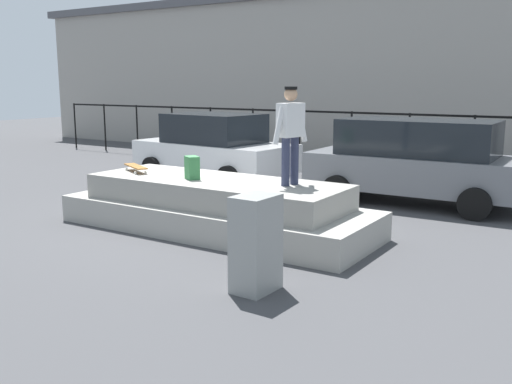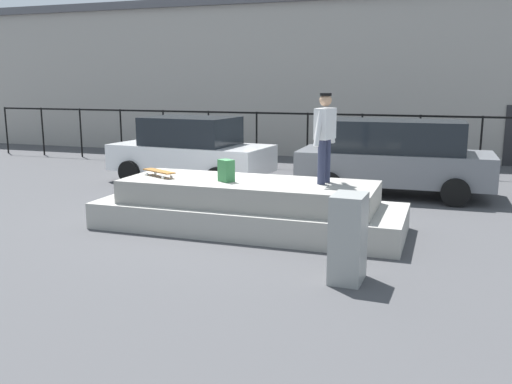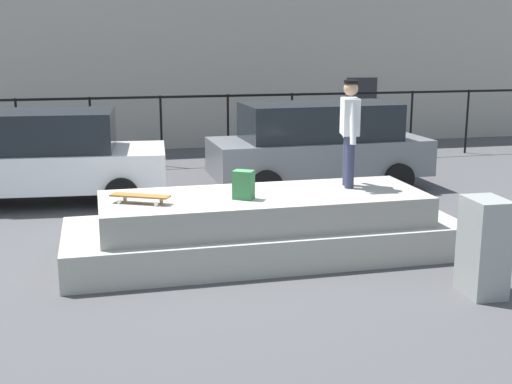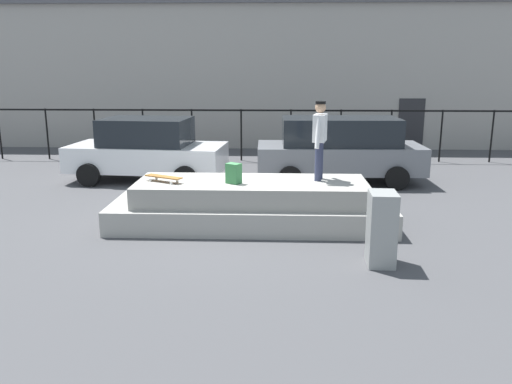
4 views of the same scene
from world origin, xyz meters
The scene contains 10 objects.
ground_plane centered at (0.00, 0.00, 0.00)m, with size 60.00×60.00×0.00m, color #424244.
concrete_ledge centered at (0.73, -0.50, 0.42)m, with size 5.79×2.05×0.92m.
skateboarder centered at (2.12, -0.29, 1.86)m, with size 0.33×0.81×1.62m.
skateboard centered at (-1.07, -0.64, 1.02)m, with size 0.84×0.56×0.12m.
backpack centered at (0.38, -0.71, 1.13)m, with size 0.28×0.20×0.41m, color #33723F.
car_white_sedan_near centered at (-2.48, 3.73, 0.91)m, with size 4.54×2.50×1.80m.
car_grey_hatchback_mid centered at (3.01, 3.69, 0.96)m, with size 4.64×2.18×1.83m.
utility_box centered at (2.99, -2.69, 0.62)m, with size 0.44×0.60×1.24m, color gray.
fence_row centered at (0.00, 7.09, 1.21)m, with size 24.06×0.06×1.79m.
warehouse_building centered at (0.00, 12.88, 2.93)m, with size 33.10×6.43×5.84m.
Camera 1 is at (6.78, -8.57, 2.61)m, focal length 40.46 mm.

